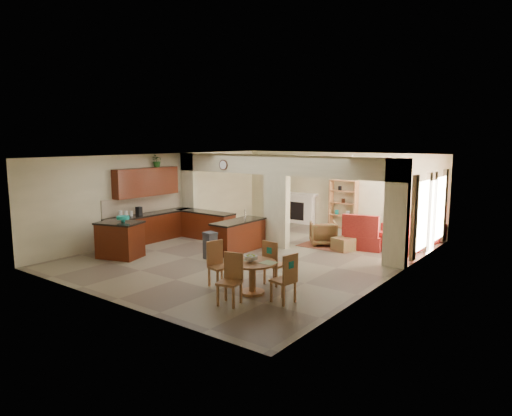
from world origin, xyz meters
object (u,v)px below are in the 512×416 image
Objects in this scene: dining_table at (252,272)px; sofa at (413,233)px; armchair at (323,233)px; kitchen_island at (120,240)px.

sofa is at bearing 78.87° from dining_table.
armchair is at bearing 101.39° from dining_table.
kitchen_island is 1.68× the size of armchair.
sofa is at bearing 178.39° from armchair.
dining_table is 6.63m from sofa.
dining_table is 0.36× the size of sofa.
kitchen_island is at bearing 15.74° from armchair.
armchair is (-2.28, -1.55, -0.04)m from sofa.
dining_table is 5.06m from armchair.
kitchen_island is at bearing 177.69° from dining_table.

